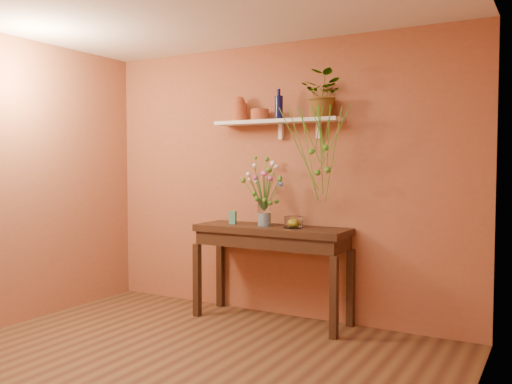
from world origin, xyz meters
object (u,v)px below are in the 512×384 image
glass_bowl (293,223)px  bouquet (265,181)px  sideboard (271,240)px  spider_plant (324,94)px  terracotta_jug (239,110)px  blue_bottle (279,107)px  glass_vase (264,214)px

glass_bowl → bouquet: bearing=179.7°
bouquet → sideboard: bearing=6.7°
sideboard → spider_plant: bearing=14.9°
terracotta_jug → blue_bottle: (0.47, -0.04, -0.00)m
sideboard → blue_bottle: bearing=76.8°
glass_vase → sideboard: bearing=2.6°
terracotta_jug → spider_plant: spider_plant is taller
blue_bottle → spider_plant: spider_plant is taller
glass_vase → glass_bowl: bearing=-1.1°
blue_bottle → bouquet: size_ratio=0.50×
glass_bowl → glass_vase: bearing=178.9°
terracotta_jug → glass_vase: size_ratio=0.95×
sideboard → glass_bowl: bearing=-2.4°
glass_vase → glass_bowl: glass_vase is taller
bouquet → glass_bowl: 0.49m
terracotta_jug → glass_vase: bearing=-21.8°
sideboard → glass_bowl: 0.30m
blue_bottle → glass_bowl: bearing=-27.8°
terracotta_jug → bouquet: 0.82m
terracotta_jug → blue_bottle: bearing=-4.9°
spider_plant → glass_bowl: spider_plant is taller
spider_plant → sideboard: bearing=-165.1°
glass_vase → blue_bottle: bearing=46.5°
bouquet → glass_bowl: (0.30, -0.00, -0.38)m
glass_vase → glass_bowl: (0.31, -0.01, -0.06)m
blue_bottle → bouquet: bearing=-129.7°
blue_bottle → glass_vase: 1.04m
blue_bottle → spider_plant: size_ratio=0.68×
blue_bottle → glass_vase: bearing=-133.5°
terracotta_jug → bouquet: size_ratio=0.43×
glass_vase → bouquet: size_ratio=0.46×
spider_plant → glass_bowl: (-0.24, -0.14, -1.19)m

